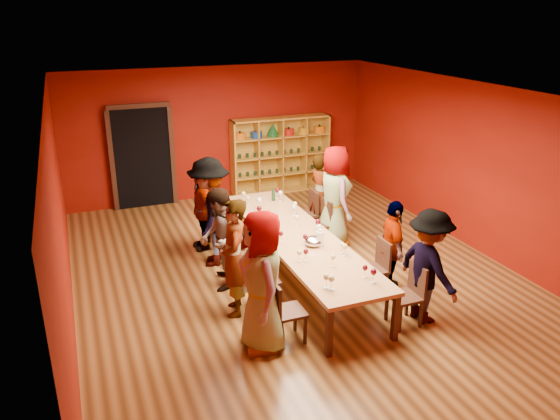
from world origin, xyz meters
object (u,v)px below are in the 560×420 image
object	(u,v)px
person_left_1	(234,258)
chair_person_left_2	(241,254)
person_left_3	(210,212)
tasting_table	(297,238)
chair_person_left_4	(216,221)
person_right_4	(320,194)
person_left_0	(262,282)
chair_person_left_0	(283,308)
shelving_unit	(280,151)
person_right_0	(428,266)
person_right_1	(393,247)
wine_bottle	(273,196)
person_left_4	(202,210)
chair_person_left_1	(259,277)
chair_person_right_3	(321,221)
spittoon_bowl	(314,241)
chair_person_right_1	(377,265)
chair_person_left_3	(226,234)
chair_person_right_4	(308,211)
person_right_3	(334,196)
person_left_2	(219,239)
chair_person_right_0	(410,291)

from	to	relation	value
person_left_1	chair_person_left_2	bearing A→B (deg)	170.90
person_left_1	person_left_3	world-z (taller)	person_left_3
tasting_table	chair_person_left_4	xyz separation A→B (m)	(-0.91, 1.70, -0.20)
person_right_4	person_left_0	bearing A→B (deg)	137.44
chair_person_left_0	person_right_4	size ratio (longest dim) A/B	0.55
shelving_unit	person_right_0	distance (m)	6.19
person_right_1	wine_bottle	world-z (taller)	person_right_1
chair_person_left_0	person_left_1	size ratio (longest dim) A/B	0.51
person_right_0	person_left_4	bearing A→B (deg)	28.20
chair_person_left_1	person_left_0	bearing A→B (deg)	-106.54
chair_person_right_3	spittoon_bowl	world-z (taller)	spittoon_bowl
chair_person_right_3	person_right_0	bearing A→B (deg)	-84.69
shelving_unit	person_left_0	xyz separation A→B (m)	(-2.59, -5.96, -0.03)
shelving_unit	chair_person_right_1	xyz separation A→B (m)	(-0.49, -5.29, -0.49)
chair_person_left_3	person_left_3	xyz separation A→B (m)	(-0.27, 0.00, 0.45)
tasting_table	person_left_4	xyz separation A→B (m)	(-1.16, 1.70, 0.06)
person_right_0	chair_person_right_4	bearing A→B (deg)	-0.56
person_right_4	tasting_table	bearing A→B (deg)	137.31
person_right_1	chair_person_left_2	bearing A→B (deg)	77.68
tasting_table	shelving_unit	xyz separation A→B (m)	(1.40, 4.32, 0.28)
person_right_0	person_right_1	bearing A→B (deg)	-4.73
person_right_3	person_right_4	distance (m)	0.59
person_right_1	chair_person_right_3	distance (m)	2.01
person_left_0	wine_bottle	bearing A→B (deg)	160.65
shelving_unit	chair_person_left_1	world-z (taller)	shelving_unit
shelving_unit	chair_person_left_2	size ratio (longest dim) A/B	2.70
tasting_table	person_left_2	size ratio (longest dim) A/B	2.76
chair_person_left_1	chair_person_left_3	size ratio (longest dim) A/B	1.00
chair_person_left_0	chair_person_left_3	xyz separation A→B (m)	(0.00, 2.67, 0.00)
spittoon_bowl	chair_person_right_0	bearing A→B (deg)	-59.14
chair_person_left_2	chair_person_right_1	size ratio (longest dim) A/B	1.00
chair_person_left_2	chair_person_left_3	bearing A→B (deg)	90.00
chair_person_right_1	person_right_4	world-z (taller)	person_right_4
chair_person_left_1	chair_person_left_4	bearing A→B (deg)	90.00
chair_person_left_4	chair_person_right_4	size ratio (longest dim) A/B	1.00
chair_person_left_1	chair_person_left_3	xyz separation A→B (m)	(0.00, 1.72, 0.00)
chair_person_left_3	chair_person_left_4	distance (m)	0.68
person_left_2	person_left_3	bearing A→B (deg)	-168.29
chair_person_right_1	chair_person_right_4	size ratio (longest dim) A/B	1.00
tasting_table	chair_person_left_4	bearing A→B (deg)	118.11
chair_person_left_1	person_right_0	bearing A→B (deg)	-29.34
person_left_1	chair_person_right_1	xyz separation A→B (m)	(2.19, -0.28, -0.38)
chair_person_left_0	person_left_4	xyz separation A→B (m)	(-0.25, 3.35, 0.26)
person_right_3	spittoon_bowl	xyz separation A→B (m)	(-1.10, -1.47, -0.12)
person_left_1	person_right_1	size ratio (longest dim) A/B	1.17
chair_person_left_0	person_right_0	world-z (taller)	person_right_0
chair_person_left_3	person_left_0	bearing A→B (deg)	-96.04
person_right_4	chair_person_left_2	bearing A→B (deg)	118.10
chair_person_left_0	person_left_0	distance (m)	0.53
chair_person_left_1	person_left_3	distance (m)	1.80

